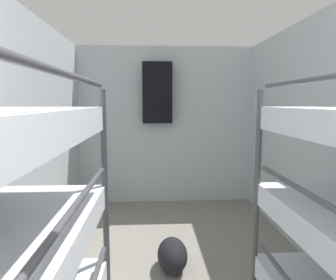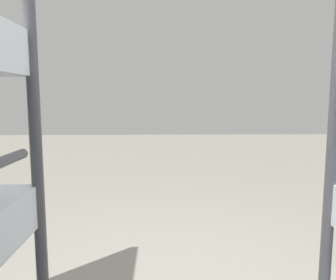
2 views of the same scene
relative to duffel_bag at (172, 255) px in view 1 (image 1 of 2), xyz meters
name	(u,v)px [view 1 (image 1 of 2)]	position (x,y,z in m)	size (l,w,h in m)	color
wall_back	(166,126)	(0.03, 1.99, 1.06)	(2.78, 0.06, 2.40)	silver
duffel_bag	(172,255)	(0.00, 0.00, 0.00)	(0.28, 0.47, 0.28)	black
hanging_coat	(157,93)	(-0.10, 1.84, 1.56)	(0.44, 0.12, 0.90)	black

